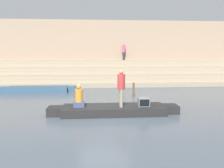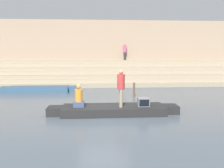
% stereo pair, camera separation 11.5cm
% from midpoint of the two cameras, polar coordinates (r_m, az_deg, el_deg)
% --- Properties ---
extents(ground_plane, '(120.00, 120.00, 0.00)m').
position_cam_midpoint_polar(ground_plane, '(10.92, -1.73, -7.40)').
color(ground_plane, '#4C5660').
extents(ghat_steps, '(36.00, 5.21, 2.16)m').
position_cam_midpoint_polar(ghat_steps, '(21.53, -2.77, 2.42)').
color(ghat_steps, gray).
rests_on(ghat_steps, ground).
extents(back_wall, '(34.20, 1.28, 6.30)m').
position_cam_midpoint_polar(back_wall, '(23.88, -2.91, 8.64)').
color(back_wall, tan).
rests_on(back_wall, ground).
extents(rowboat_main, '(6.28, 1.54, 0.39)m').
position_cam_midpoint_polar(rowboat_main, '(10.60, 0.73, -6.71)').
color(rowboat_main, black).
rests_on(rowboat_main, ground).
extents(person_standing, '(0.36, 0.36, 1.76)m').
position_cam_midpoint_polar(person_standing, '(10.23, 2.67, -0.46)').
color(person_standing, gray).
rests_on(person_standing, rowboat_main).
extents(person_rowing, '(0.50, 0.40, 1.11)m').
position_cam_midpoint_polar(person_rowing, '(10.44, -8.37, -3.55)').
color(person_rowing, '#3D4C75').
rests_on(person_rowing, rowboat_main).
extents(tv_set, '(0.55, 0.42, 0.40)m').
position_cam_midpoint_polar(tv_set, '(10.61, 8.50, -4.67)').
color(tv_set, slate).
rests_on(tv_set, rowboat_main).
extents(moored_boat_shore, '(5.60, 1.07, 0.43)m').
position_cam_midpoint_polar(moored_boat_shore, '(17.22, -18.34, -1.26)').
color(moored_boat_shore, '#33516B').
rests_on(moored_boat_shore, ground).
extents(mooring_post, '(0.14, 0.14, 0.96)m').
position_cam_midpoint_polar(mooring_post, '(14.62, 5.98, -1.51)').
color(mooring_post, brown).
rests_on(mooring_post, ground).
extents(person_on_steps, '(0.38, 0.38, 1.68)m').
position_cam_midpoint_polar(person_on_steps, '(23.09, 3.47, 8.64)').
color(person_on_steps, '#28282D').
rests_on(person_on_steps, ghat_steps).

